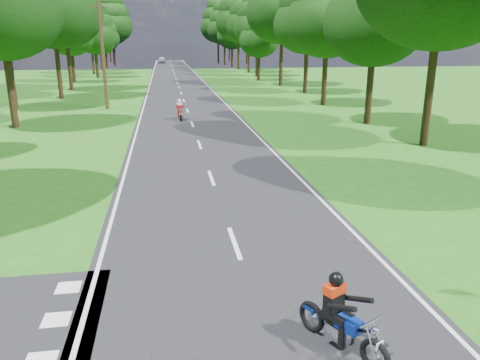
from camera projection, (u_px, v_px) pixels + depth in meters
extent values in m
plane|color=#225814|center=(248.00, 281.00, 10.17)|extent=(160.00, 160.00, 0.00)
cube|color=black|center=(177.00, 83.00, 57.47)|extent=(7.00, 140.00, 0.02)
cube|color=silver|center=(234.00, 243.00, 12.05)|extent=(0.12, 2.00, 0.01)
cube|color=silver|center=(211.00, 178.00, 17.73)|extent=(0.12, 2.00, 0.01)
cube|color=silver|center=(199.00, 144.00, 23.40)|extent=(0.12, 2.00, 0.01)
cube|color=silver|center=(192.00, 124.00, 29.08)|extent=(0.12, 2.00, 0.01)
cube|color=silver|center=(187.00, 110.00, 34.76)|extent=(0.12, 2.00, 0.01)
cube|color=silver|center=(184.00, 101.00, 40.43)|extent=(0.12, 2.00, 0.01)
cube|color=silver|center=(181.00, 93.00, 46.11)|extent=(0.12, 2.00, 0.01)
cube|color=silver|center=(179.00, 87.00, 51.79)|extent=(0.12, 2.00, 0.01)
cube|color=silver|center=(177.00, 83.00, 57.46)|extent=(0.12, 2.00, 0.01)
cube|color=silver|center=(176.00, 79.00, 63.14)|extent=(0.12, 2.00, 0.01)
cube|color=silver|center=(175.00, 76.00, 68.82)|extent=(0.12, 2.00, 0.01)
cube|color=silver|center=(174.00, 73.00, 74.49)|extent=(0.12, 2.00, 0.01)
cube|color=silver|center=(173.00, 71.00, 80.17)|extent=(0.12, 2.00, 0.01)
cube|color=silver|center=(172.00, 69.00, 85.84)|extent=(0.12, 2.00, 0.01)
cube|color=silver|center=(172.00, 67.00, 91.52)|extent=(0.12, 2.00, 0.01)
cube|color=silver|center=(171.00, 65.00, 97.20)|extent=(0.12, 2.00, 0.01)
cube|color=silver|center=(171.00, 64.00, 102.87)|extent=(0.12, 2.00, 0.01)
cube|color=silver|center=(170.00, 63.00, 108.55)|extent=(0.12, 2.00, 0.01)
cube|color=silver|center=(170.00, 62.00, 114.23)|extent=(0.12, 2.00, 0.01)
cube|color=silver|center=(170.00, 61.00, 119.90)|extent=(0.12, 2.00, 0.01)
cube|color=silver|center=(150.00, 83.00, 56.96)|extent=(0.10, 140.00, 0.01)
cube|color=silver|center=(204.00, 82.00, 57.96)|extent=(0.10, 140.00, 0.01)
cube|color=silver|center=(56.00, 319.00, 8.74)|extent=(0.50, 0.50, 0.01)
cube|color=silver|center=(68.00, 287.00, 9.87)|extent=(0.50, 0.50, 0.01)
cylinder|color=black|center=(11.00, 94.00, 27.65)|extent=(0.40, 0.40, 3.91)
cylinder|color=black|center=(13.00, 84.00, 35.28)|extent=(0.40, 0.40, 3.79)
ellipsoid|color=#11330B|center=(4.00, 18.00, 33.94)|extent=(6.64, 6.64, 5.64)
cylinder|color=black|center=(59.00, 74.00, 41.59)|extent=(0.40, 0.40, 4.32)
ellipsoid|color=#11330B|center=(52.00, 11.00, 40.07)|extent=(7.56, 7.56, 6.42)
cylinder|color=black|center=(70.00, 69.00, 48.61)|extent=(0.40, 0.40, 4.40)
ellipsoid|color=#11330B|center=(64.00, 13.00, 47.05)|extent=(7.71, 7.71, 6.55)
cylinder|color=black|center=(74.00, 69.00, 57.74)|extent=(0.40, 0.40, 3.20)
ellipsoid|color=#11330B|center=(70.00, 36.00, 56.61)|extent=(5.60, 5.60, 4.76)
ellipsoid|color=#11330B|center=(69.00, 22.00, 56.16)|extent=(4.80, 4.80, 4.08)
ellipsoid|color=#11330B|center=(68.00, 9.00, 55.71)|extent=(3.60, 3.60, 3.06)
cylinder|color=black|center=(97.00, 66.00, 64.99)|extent=(0.40, 0.40, 3.22)
ellipsoid|color=#11330B|center=(94.00, 36.00, 63.86)|extent=(5.64, 5.64, 4.79)
ellipsoid|color=#11330B|center=(93.00, 24.00, 63.41)|extent=(4.83, 4.83, 4.11)
ellipsoid|color=#11330B|center=(92.00, 12.00, 62.96)|extent=(3.62, 3.62, 3.08)
cylinder|color=black|center=(93.00, 62.00, 72.05)|extent=(0.40, 0.40, 3.61)
ellipsoid|color=#11330B|center=(91.00, 32.00, 70.77)|extent=(6.31, 6.31, 5.37)
ellipsoid|color=#11330B|center=(90.00, 20.00, 70.27)|extent=(5.41, 5.41, 4.60)
ellipsoid|color=#11330B|center=(88.00, 7.00, 69.76)|extent=(4.06, 4.06, 3.45)
cylinder|color=black|center=(102.00, 63.00, 79.64)|extent=(0.40, 0.40, 2.67)
ellipsoid|color=#11330B|center=(100.00, 43.00, 78.70)|extent=(4.67, 4.67, 3.97)
ellipsoid|color=#11330B|center=(100.00, 35.00, 78.32)|extent=(4.00, 4.00, 3.40)
ellipsoid|color=#11330B|center=(99.00, 27.00, 77.95)|extent=(3.00, 3.00, 2.55)
cylinder|color=black|center=(107.00, 60.00, 88.21)|extent=(0.40, 0.40, 3.09)
ellipsoid|color=#11330B|center=(105.00, 39.00, 87.12)|extent=(5.40, 5.40, 4.59)
ellipsoid|color=#11330B|center=(104.00, 30.00, 86.69)|extent=(4.63, 4.63, 3.93)
ellipsoid|color=#11330B|center=(104.00, 22.00, 86.26)|extent=(3.47, 3.47, 2.95)
cylinder|color=black|center=(115.00, 55.00, 94.31)|extent=(0.40, 0.40, 4.48)
ellipsoid|color=#11330B|center=(113.00, 26.00, 92.73)|extent=(7.84, 7.84, 6.66)
ellipsoid|color=#11330B|center=(112.00, 14.00, 92.11)|extent=(6.72, 6.72, 5.71)
ellipsoid|color=#11330B|center=(111.00, 3.00, 91.48)|extent=(5.04, 5.04, 4.28)
cylinder|color=black|center=(114.00, 54.00, 102.70)|extent=(0.40, 0.40, 4.09)
ellipsoid|color=#11330B|center=(112.00, 30.00, 101.26)|extent=(7.16, 7.16, 6.09)
ellipsoid|color=#11330B|center=(111.00, 21.00, 100.68)|extent=(6.14, 6.14, 5.22)
ellipsoid|color=#11330B|center=(111.00, 11.00, 100.11)|extent=(4.61, 4.61, 3.92)
cylinder|color=black|center=(428.00, 99.00, 22.72)|extent=(0.40, 0.40, 4.56)
cylinder|color=black|center=(369.00, 95.00, 29.00)|extent=(0.40, 0.40, 3.49)
ellipsoid|color=#11330B|center=(375.00, 22.00, 27.76)|extent=(6.12, 6.12, 5.20)
cylinder|color=black|center=(324.00, 82.00, 37.40)|extent=(0.40, 0.40, 3.69)
ellipsoid|color=#11330B|center=(327.00, 22.00, 36.09)|extent=(6.46, 6.46, 5.49)
cylinder|color=black|center=(306.00, 74.00, 45.92)|extent=(0.40, 0.40, 3.74)
ellipsoid|color=#11330B|center=(308.00, 24.00, 44.59)|extent=(6.55, 6.55, 5.57)
ellipsoid|color=#11330B|center=(308.00, 4.00, 44.07)|extent=(5.62, 5.62, 4.77)
cylinder|color=black|center=(281.00, 65.00, 53.57)|extent=(0.40, 0.40, 4.64)
ellipsoid|color=#11330B|center=(282.00, 12.00, 51.94)|extent=(8.12, 8.12, 6.91)
cylinder|color=black|center=(259.00, 69.00, 60.46)|extent=(0.40, 0.40, 2.91)
ellipsoid|color=#11330B|center=(259.00, 40.00, 59.43)|extent=(5.09, 5.09, 4.33)
ellipsoid|color=#11330B|center=(259.00, 29.00, 59.03)|extent=(4.36, 4.36, 3.71)
ellipsoid|color=#11330B|center=(259.00, 17.00, 58.62)|extent=(3.27, 3.27, 2.78)
cylinder|color=black|center=(257.00, 63.00, 67.58)|extent=(0.40, 0.40, 3.88)
ellipsoid|color=#11330B|center=(257.00, 28.00, 66.21)|extent=(6.78, 6.78, 5.77)
ellipsoid|color=#11330B|center=(257.00, 14.00, 65.67)|extent=(5.81, 5.81, 4.94)
cylinder|color=black|center=(249.00, 59.00, 75.60)|extent=(0.40, 0.40, 4.18)
ellipsoid|color=#11330B|center=(249.00, 26.00, 74.12)|extent=(7.31, 7.31, 6.21)
ellipsoid|color=#11330B|center=(249.00, 12.00, 73.54)|extent=(6.27, 6.27, 5.33)
cylinder|color=black|center=(239.00, 56.00, 83.97)|extent=(0.40, 0.40, 4.63)
ellipsoid|color=#11330B|center=(238.00, 23.00, 82.33)|extent=(8.11, 8.11, 6.89)
ellipsoid|color=#11330B|center=(238.00, 9.00, 81.68)|extent=(6.95, 6.95, 5.91)
cylinder|color=black|center=(232.00, 58.00, 91.02)|extent=(0.40, 0.40, 3.36)
ellipsoid|color=#11330B|center=(232.00, 36.00, 89.84)|extent=(5.88, 5.88, 5.00)
ellipsoid|color=#11330B|center=(232.00, 27.00, 89.37)|extent=(5.04, 5.04, 4.29)
ellipsoid|color=#11330B|center=(232.00, 18.00, 88.90)|extent=(3.78, 3.78, 3.21)
cylinder|color=black|center=(225.00, 55.00, 97.68)|extent=(0.40, 0.40, 4.09)
ellipsoid|color=#11330B|center=(224.00, 30.00, 96.23)|extent=(7.15, 7.15, 6.08)
ellipsoid|color=#11330B|center=(224.00, 20.00, 95.66)|extent=(6.13, 6.13, 5.21)
ellipsoid|color=#11330B|center=(224.00, 9.00, 95.09)|extent=(4.60, 4.60, 3.91)
cylinder|color=black|center=(218.00, 53.00, 104.89)|extent=(0.40, 0.40, 4.48)
ellipsoid|color=#11330B|center=(218.00, 27.00, 103.31)|extent=(7.84, 7.84, 6.66)
ellipsoid|color=#11330B|center=(218.00, 17.00, 102.68)|extent=(6.72, 6.72, 5.71)
ellipsoid|color=#11330B|center=(218.00, 6.00, 102.06)|extent=(5.04, 5.04, 4.28)
cylinder|color=black|center=(110.00, 54.00, 111.57)|extent=(0.40, 0.40, 3.84)
ellipsoid|color=#11330B|center=(109.00, 33.00, 110.21)|extent=(6.72, 6.72, 5.71)
ellipsoid|color=#11330B|center=(108.00, 25.00, 109.68)|extent=(5.76, 5.76, 4.90)
ellipsoid|color=#11330B|center=(108.00, 16.00, 109.14)|extent=(4.32, 4.32, 3.67)
cylinder|color=black|center=(230.00, 52.00, 117.79)|extent=(0.40, 0.40, 4.16)
ellipsoid|color=#11330B|center=(229.00, 31.00, 116.32)|extent=(7.28, 7.28, 6.19)
ellipsoid|color=#11330B|center=(229.00, 23.00, 115.74)|extent=(6.24, 6.24, 5.30)
ellipsoid|color=#11330B|center=(229.00, 14.00, 115.16)|extent=(4.68, 4.68, 3.98)
cylinder|color=black|center=(93.00, 57.00, 97.12)|extent=(0.40, 0.40, 3.52)
ellipsoid|color=#11330B|center=(91.00, 35.00, 95.88)|extent=(6.16, 6.16, 5.24)
ellipsoid|color=#11330B|center=(90.00, 26.00, 95.39)|extent=(5.28, 5.28, 4.49)
ellipsoid|color=#11330B|center=(90.00, 17.00, 94.90)|extent=(3.96, 3.96, 3.37)
cylinder|color=black|center=(247.00, 53.00, 104.80)|extent=(0.40, 0.40, 4.48)
ellipsoid|color=#11330B|center=(247.00, 27.00, 103.22)|extent=(7.84, 7.84, 6.66)
ellipsoid|color=#11330B|center=(247.00, 17.00, 102.59)|extent=(6.72, 6.72, 5.71)
ellipsoid|color=#11330B|center=(247.00, 6.00, 101.97)|extent=(5.04, 5.04, 4.28)
cylinder|color=#382616|center=(103.00, 55.00, 34.60)|extent=(0.26, 0.26, 8.00)
cube|color=#382616|center=(99.00, 7.00, 33.66)|extent=(1.20, 0.10, 0.10)
imported|color=#B3B6BB|center=(162.00, 60.00, 106.92)|extent=(1.85, 4.28, 1.44)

